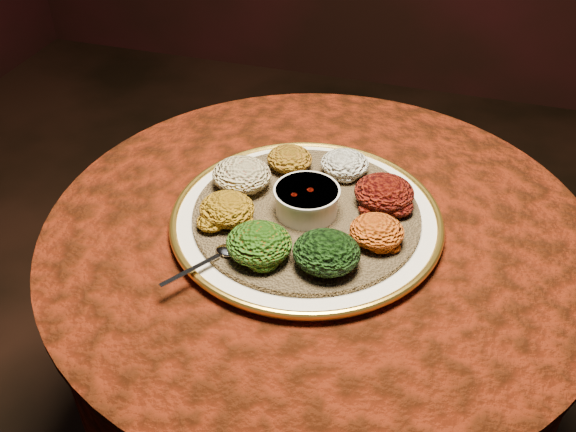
# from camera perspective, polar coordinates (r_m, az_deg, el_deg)

# --- Properties ---
(table) EXTENTS (0.96, 0.96, 0.73)m
(table) POSITION_cam_1_polar(r_m,az_deg,el_deg) (1.24, 2.56, -7.24)
(table) COLOR black
(table) RESTS_ON ground
(platter) EXTENTS (0.58, 0.58, 0.02)m
(platter) POSITION_cam_1_polar(r_m,az_deg,el_deg) (1.11, 1.63, -0.24)
(platter) COLOR white
(platter) RESTS_ON table
(injera) EXTENTS (0.47, 0.47, 0.01)m
(injera) POSITION_cam_1_polar(r_m,az_deg,el_deg) (1.10, 1.64, 0.19)
(injera) COLOR olive
(injera) RESTS_ON platter
(stew_bowl) EXTENTS (0.11, 0.11, 0.05)m
(stew_bowl) POSITION_cam_1_polar(r_m,az_deg,el_deg) (1.08, 1.68, 1.52)
(stew_bowl) COLOR silver
(stew_bowl) RESTS_ON injera
(spoon) EXTENTS (0.09, 0.12, 0.01)m
(spoon) POSITION_cam_1_polar(r_m,az_deg,el_deg) (1.01, -5.89, -3.33)
(spoon) COLOR silver
(spoon) RESTS_ON injera
(portion_ayib) EXTENTS (0.09, 0.08, 0.04)m
(portion_ayib) POSITION_cam_1_polar(r_m,az_deg,el_deg) (1.18, 5.06, 4.64)
(portion_ayib) COLOR white
(portion_ayib) RESTS_ON injera
(portion_kitfo) EXTENTS (0.10, 0.10, 0.05)m
(portion_kitfo) POSITION_cam_1_polar(r_m,az_deg,el_deg) (1.11, 8.54, 2.08)
(portion_kitfo) COLOR black
(portion_kitfo) RESTS_ON injera
(portion_tikil) EXTENTS (0.09, 0.08, 0.04)m
(portion_tikil) POSITION_cam_1_polar(r_m,az_deg,el_deg) (1.03, 7.91, -1.36)
(portion_tikil) COLOR #B96B0F
(portion_tikil) RESTS_ON injera
(portion_gomen) EXTENTS (0.11, 0.10, 0.05)m
(portion_gomen) POSITION_cam_1_polar(r_m,az_deg,el_deg) (0.98, 3.44, -3.24)
(portion_gomen) COLOR black
(portion_gomen) RESTS_ON injera
(portion_mixveg) EXTENTS (0.10, 0.10, 0.05)m
(portion_mixveg) POSITION_cam_1_polar(r_m,az_deg,el_deg) (1.00, -2.58, -2.44)
(portion_mixveg) COLOR #A0450A
(portion_mixveg) RESTS_ON injera
(portion_kik) EXTENTS (0.09, 0.09, 0.04)m
(portion_kik) POSITION_cam_1_polar(r_m,az_deg,el_deg) (1.07, -5.45, 0.63)
(portion_kik) COLOR #9B660D
(portion_kik) RESTS_ON injera
(portion_timatim) EXTENTS (0.11, 0.10, 0.05)m
(portion_timatim) POSITION_cam_1_polar(r_m,az_deg,el_deg) (1.14, -4.13, 3.66)
(portion_timatim) COLOR maroon
(portion_timatim) RESTS_ON injera
(portion_shiro) EXTENTS (0.08, 0.08, 0.04)m
(portion_shiro) POSITION_cam_1_polar(r_m,az_deg,el_deg) (1.19, 0.14, 5.10)
(portion_shiro) COLOR #8F5411
(portion_shiro) RESTS_ON injera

